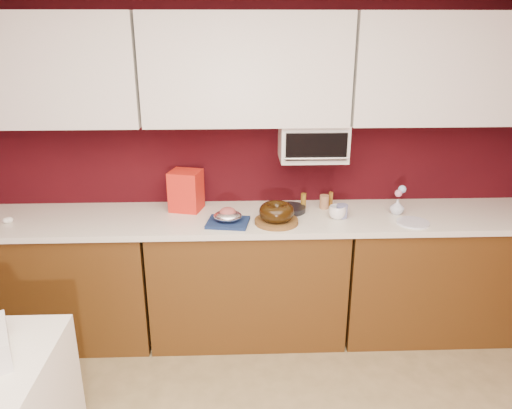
{
  "coord_description": "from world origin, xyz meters",
  "views": [
    {
      "loc": [
        -0.06,
        -1.2,
        2.12
      ],
      "look_at": [
        0.05,
        1.84,
        1.02
      ],
      "focal_mm": 35.0,
      "sensor_mm": 36.0,
      "label": 1
    }
  ],
  "objects_px": {
    "coffee_mug": "(337,211)",
    "flower_vase": "(397,206)",
    "pandoro_box": "(186,191)",
    "foil_ham_nest": "(228,216)",
    "blue_jar": "(342,211)",
    "toaster_oven": "(313,141)",
    "bundt_cake": "(277,212)"
  },
  "relations": [
    {
      "from": "toaster_oven",
      "to": "flower_vase",
      "type": "bearing_deg",
      "value": -15.33
    },
    {
      "from": "bundt_cake",
      "to": "pandoro_box",
      "type": "height_order",
      "value": "pandoro_box"
    },
    {
      "from": "bundt_cake",
      "to": "flower_vase",
      "type": "xyz_separation_m",
      "value": [
        0.83,
        0.14,
        -0.02
      ]
    },
    {
      "from": "toaster_oven",
      "to": "coffee_mug",
      "type": "bearing_deg",
      "value": -57.53
    },
    {
      "from": "coffee_mug",
      "to": "flower_vase",
      "type": "xyz_separation_m",
      "value": [
        0.42,
        0.07,
        0.0
      ]
    },
    {
      "from": "flower_vase",
      "to": "foil_ham_nest",
      "type": "bearing_deg",
      "value": -173.09
    },
    {
      "from": "toaster_oven",
      "to": "pandoro_box",
      "type": "bearing_deg",
      "value": -178.9
    },
    {
      "from": "pandoro_box",
      "to": "toaster_oven",
      "type": "bearing_deg",
      "value": 15.85
    },
    {
      "from": "foil_ham_nest",
      "to": "toaster_oven",
      "type": "bearing_deg",
      "value": 27.06
    },
    {
      "from": "toaster_oven",
      "to": "coffee_mug",
      "type": "height_order",
      "value": "toaster_oven"
    },
    {
      "from": "pandoro_box",
      "to": "coffee_mug",
      "type": "height_order",
      "value": "pandoro_box"
    },
    {
      "from": "foil_ham_nest",
      "to": "blue_jar",
      "type": "height_order",
      "value": "blue_jar"
    },
    {
      "from": "foil_ham_nest",
      "to": "flower_vase",
      "type": "height_order",
      "value": "flower_vase"
    },
    {
      "from": "toaster_oven",
      "to": "flower_vase",
      "type": "xyz_separation_m",
      "value": [
        0.57,
        -0.16,
        -0.42
      ]
    },
    {
      "from": "bundt_cake",
      "to": "coffee_mug",
      "type": "bearing_deg",
      "value": 9.34
    },
    {
      "from": "coffee_mug",
      "to": "flower_vase",
      "type": "bearing_deg",
      "value": 9.89
    },
    {
      "from": "toaster_oven",
      "to": "foil_ham_nest",
      "type": "relative_size",
      "value": 2.45
    },
    {
      "from": "toaster_oven",
      "to": "blue_jar",
      "type": "relative_size",
      "value": 5.01
    },
    {
      "from": "coffee_mug",
      "to": "foil_ham_nest",
      "type": "bearing_deg",
      "value": -174.84
    },
    {
      "from": "bundt_cake",
      "to": "pandoro_box",
      "type": "relative_size",
      "value": 0.82
    },
    {
      "from": "foil_ham_nest",
      "to": "blue_jar",
      "type": "bearing_deg",
      "value": 6.49
    },
    {
      "from": "foil_ham_nest",
      "to": "coffee_mug",
      "type": "distance_m",
      "value": 0.73
    },
    {
      "from": "coffee_mug",
      "to": "toaster_oven",
      "type": "bearing_deg",
      "value": 122.47
    },
    {
      "from": "coffee_mug",
      "to": "pandoro_box",
      "type": "bearing_deg",
      "value": 168.13
    },
    {
      "from": "pandoro_box",
      "to": "blue_jar",
      "type": "bearing_deg",
      "value": 4.38
    },
    {
      "from": "coffee_mug",
      "to": "flower_vase",
      "type": "relative_size",
      "value": 0.93
    },
    {
      "from": "bundt_cake",
      "to": "blue_jar",
      "type": "height_order",
      "value": "bundt_cake"
    },
    {
      "from": "foil_ham_nest",
      "to": "blue_jar",
      "type": "relative_size",
      "value": 2.04
    },
    {
      "from": "blue_jar",
      "to": "foil_ham_nest",
      "type": "bearing_deg",
      "value": -173.51
    },
    {
      "from": "pandoro_box",
      "to": "coffee_mug",
      "type": "relative_size",
      "value": 2.59
    },
    {
      "from": "toaster_oven",
      "to": "flower_vase",
      "type": "height_order",
      "value": "toaster_oven"
    },
    {
      "from": "toaster_oven",
      "to": "pandoro_box",
      "type": "xyz_separation_m",
      "value": [
        -0.87,
        -0.02,
        -0.34
      ]
    }
  ]
}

